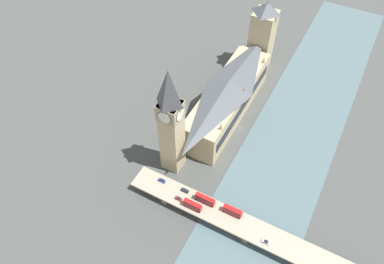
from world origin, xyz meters
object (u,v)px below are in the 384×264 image
(parliament_hall, at_px, (228,97))
(car_southbound_mid, at_px, (185,190))
(clock_tower, at_px, (171,121))
(car_northbound_lead, at_px, (266,242))
(road_bridge, at_px, (250,229))
(double_decker_bus_lead, at_px, (205,199))
(double_decker_bus_rear, at_px, (232,211))
(victoria_tower, at_px, (262,37))
(car_northbound_mid, at_px, (162,181))
(double_decker_bus_mid, at_px, (193,205))
(car_southbound_lead, at_px, (179,199))

(parliament_hall, bearing_deg, car_southbound_mid, 95.57)
(parliament_hall, bearing_deg, clock_tower, 79.13)
(clock_tower, bearing_deg, car_northbound_lead, 160.46)
(road_bridge, height_order, double_decker_bus_lead, double_decker_bus_lead)
(road_bridge, distance_m, double_decker_bus_rear, 12.62)
(victoria_tower, height_order, car_southbound_mid, victoria_tower)
(car_northbound_lead, height_order, car_northbound_mid, car_northbound_mid)
(double_decker_bus_mid, distance_m, car_southbound_mid, 11.12)
(double_decker_bus_lead, height_order, car_northbound_lead, double_decker_bus_lead)
(car_southbound_lead, bearing_deg, double_decker_bus_rear, -168.57)
(clock_tower, xyz_separation_m, victoria_tower, (-10.25, -109.58, -12.07))
(road_bridge, bearing_deg, car_southbound_lead, 3.62)
(victoria_tower, relative_size, car_northbound_lead, 14.02)
(double_decker_bus_mid, height_order, car_northbound_lead, double_decker_bus_mid)
(double_decker_bus_mid, relative_size, car_southbound_lead, 2.55)
(clock_tower, relative_size, car_southbound_lead, 18.06)
(car_northbound_lead, bearing_deg, double_decker_bus_rear, -17.59)
(double_decker_bus_rear, height_order, car_southbound_lead, double_decker_bus_rear)
(double_decker_bus_lead, relative_size, car_southbound_lead, 2.79)
(car_northbound_lead, bearing_deg, parliament_hall, -53.71)
(parliament_hall, distance_m, car_northbound_mid, 71.76)
(car_northbound_mid, height_order, car_southbound_mid, car_southbound_mid)
(double_decker_bus_lead, relative_size, double_decker_bus_rear, 1.08)
(car_southbound_mid, bearing_deg, car_northbound_mid, 1.78)
(clock_tower, height_order, car_northbound_mid, clock_tower)
(victoria_tower, distance_m, double_decker_bus_rear, 132.62)
(road_bridge, bearing_deg, double_decker_bus_mid, 6.22)
(car_southbound_mid, bearing_deg, parliament_hall, -84.43)
(road_bridge, height_order, double_decker_bus_rear, double_decker_bus_rear)
(car_northbound_lead, relative_size, car_northbound_mid, 0.92)
(victoria_tower, height_order, road_bridge, victoria_tower)
(double_decker_bus_lead, xyz_separation_m, car_southbound_mid, (12.71, -0.75, -1.97))
(double_decker_bus_rear, bearing_deg, double_decker_bus_mid, 18.63)
(double_decker_bus_rear, height_order, car_northbound_lead, double_decker_bus_rear)
(double_decker_bus_lead, bearing_deg, double_decker_bus_mid, 55.65)
(double_decker_bus_mid, xyz_separation_m, car_northbound_lead, (-41.56, 0.06, -1.96))
(victoria_tower, bearing_deg, car_northbound_mid, 86.57)
(victoria_tower, height_order, car_northbound_lead, victoria_tower)
(double_decker_bus_rear, xyz_separation_m, car_northbound_mid, (43.06, 0.27, -1.93))
(car_southbound_lead, xyz_separation_m, car_southbound_mid, (-0.61, -6.08, 0.09))
(parliament_hall, distance_m, clock_tower, 59.57)
(double_decker_bus_mid, xyz_separation_m, car_northbound_mid, (23.00, -6.49, -1.94))
(car_southbound_mid, bearing_deg, car_northbound_lead, 172.03)
(road_bridge, xyz_separation_m, double_decker_bus_lead, (27.36, -2.76, 3.93))
(clock_tower, bearing_deg, parliament_hall, -100.87)
(parliament_hall, height_order, victoria_tower, victoria_tower)
(car_southbound_lead, height_order, car_southbound_mid, car_southbound_mid)
(parliament_hall, bearing_deg, road_bridge, 122.39)
(double_decker_bus_mid, distance_m, double_decker_bus_rear, 21.16)
(victoria_tower, distance_m, double_decker_bus_mid, 135.37)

